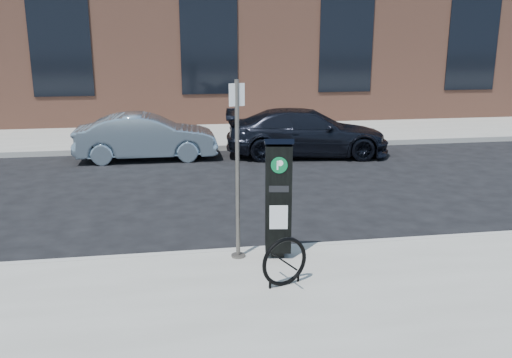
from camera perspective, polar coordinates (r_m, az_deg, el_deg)
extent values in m
plane|color=black|center=(8.36, 2.06, -8.04)|extent=(120.00, 120.00, 0.00)
cube|color=gray|center=(21.83, -5.21, 6.36)|extent=(60.00, 12.00, 0.15)
cube|color=#9E9B93|center=(8.31, 2.10, -7.62)|extent=(60.00, 0.12, 0.16)
cube|color=#9E9B93|center=(15.96, -3.61, 3.30)|extent=(60.00, 0.12, 0.16)
cube|color=#965B44|center=(24.61, -5.98, 16.45)|extent=(28.00, 10.00, 8.00)
cube|color=black|center=(19.83, -19.92, 13.22)|extent=(2.00, 0.06, 3.50)
cube|color=black|center=(19.59, -4.96, 14.01)|extent=(2.00, 0.06, 3.50)
cube|color=black|center=(20.60, 9.47, 13.90)|extent=(2.00, 0.06, 3.50)
cube|color=black|center=(22.69, 21.85, 13.13)|extent=(2.00, 0.06, 3.50)
cube|color=black|center=(7.96, 2.29, -7.72)|extent=(0.21, 0.21, 0.09)
cube|color=black|center=(7.68, 2.36, -2.04)|extent=(0.41, 0.37, 1.55)
cube|color=black|center=(7.49, 2.42, 3.93)|extent=(0.45, 0.41, 0.14)
cylinder|color=#07562B|center=(7.39, 2.46, 1.46)|extent=(0.23, 0.05, 0.23)
cube|color=white|center=(7.39, 2.46, 1.46)|extent=(0.08, 0.02, 0.13)
cube|color=silver|center=(7.60, 2.40, -4.05)|extent=(0.25, 0.05, 0.35)
cube|color=black|center=(7.47, 2.43, -1.06)|extent=(0.27, 0.05, 0.09)
cylinder|color=#58544D|center=(7.93, -1.88, -8.05)|extent=(0.20, 0.20, 0.03)
cylinder|color=#58544D|center=(7.53, -1.96, 0.77)|extent=(0.06, 0.06, 2.53)
cube|color=silver|center=(7.35, -2.04, 8.85)|extent=(0.22, 0.08, 0.30)
torus|color=black|center=(6.96, 3.03, -8.69)|extent=(0.63, 0.27, 0.65)
cylinder|color=black|center=(6.97, 1.48, -10.96)|extent=(0.03, 0.03, 0.13)
cylinder|color=black|center=(7.17, 4.47, -10.22)|extent=(0.03, 0.03, 0.13)
imported|color=#879CAC|center=(14.96, -11.46, 4.38)|extent=(3.76, 1.31, 1.24)
imported|color=black|center=(15.19, 5.38, 4.89)|extent=(4.69, 2.39, 1.30)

